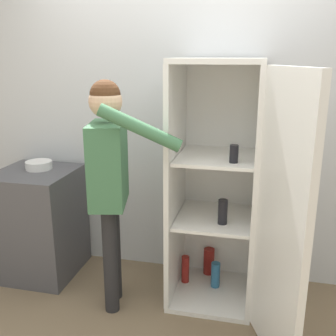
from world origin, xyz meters
The scene contains 5 objects.
wall_back centered at (0.00, 0.98, 1.27)m, with size 7.00×0.06×2.55m.
refrigerator centered at (0.38, 0.53, 0.87)m, with size 0.86×1.20×1.76m.
person centered at (-0.40, 0.32, 1.05)m, with size 0.69×0.52×1.63m.
counter centered at (-1.16, 0.62, 0.44)m, with size 0.61×0.62×0.89m.
bowl centered at (-1.16, 0.69, 0.92)m, with size 0.21×0.21×0.07m.
Camera 1 is at (0.56, -2.06, 1.78)m, focal length 42.00 mm.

